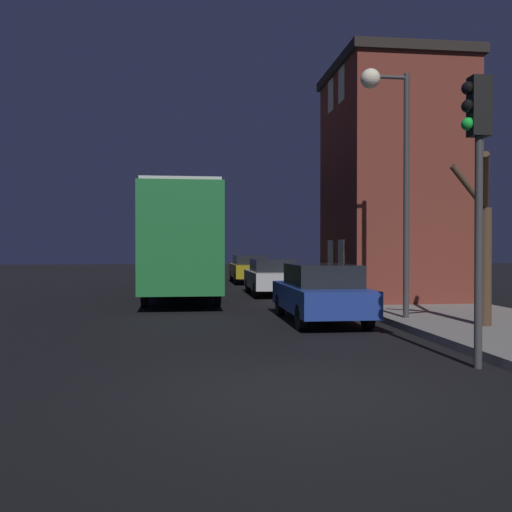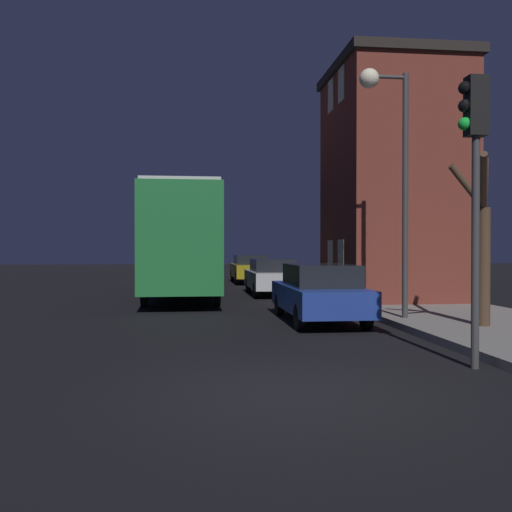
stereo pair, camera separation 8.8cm
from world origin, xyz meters
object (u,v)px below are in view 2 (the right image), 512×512
streetlamp (388,138)px  car_far_lane (249,268)px  bus (182,236)px  car_mid_lane (272,276)px  bare_tree (482,236)px  car_near_lane (319,292)px  traffic_light (474,159)px

streetlamp → car_far_lane: streetlamp is taller
car_far_lane → bus: bearing=-113.0°
car_far_lane → car_mid_lane: bearing=-89.6°
streetlamp → bare_tree: streetlamp is taller
bus → car_near_lane: bus is taller
car_near_lane → car_mid_lane: car_near_lane is taller
bus → car_near_lane: (3.46, -7.99, -1.55)m
streetlamp → car_mid_lane: 9.65m
streetlamp → bus: streetlamp is taller
streetlamp → traffic_light: 5.20m
bare_tree → car_mid_lane: 10.92m
streetlamp → traffic_light: size_ratio=1.35×
traffic_light → bus: 14.39m
traffic_light → car_far_lane: traffic_light is taller
car_near_lane → streetlamp: bearing=-22.3°
traffic_light → car_mid_lane: size_ratio=1.03×
car_near_lane → car_mid_lane: size_ratio=1.03×
streetlamp → bare_tree: (1.51, -1.62, -2.38)m
bare_tree → car_near_lane: 4.01m
traffic_light → car_near_lane: size_ratio=1.00×
bus → car_mid_lane: bus is taller
car_mid_lane → car_far_lane: bearing=90.4°
car_mid_lane → car_near_lane: bearing=-90.0°
car_mid_lane → traffic_light: bearing=-85.6°
streetlamp → car_mid_lane: streetlamp is taller
streetlamp → bare_tree: 3.25m
bus → car_far_lane: bearing=67.0°
streetlamp → bus: (-4.99, 8.61, -2.17)m
car_far_lane → streetlamp: bearing=-84.6°
car_mid_lane → streetlamp: bearing=-80.1°
car_far_lane → bare_tree: bearing=-80.4°
traffic_light → car_far_lane: 21.80m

